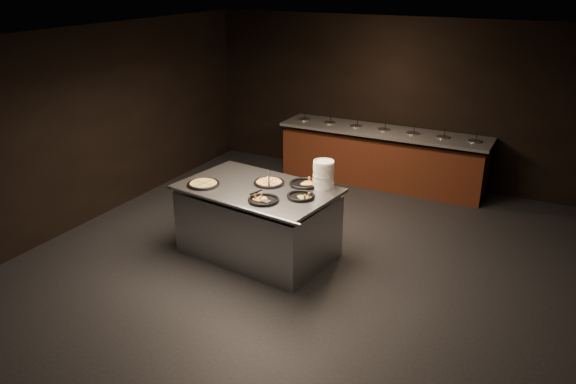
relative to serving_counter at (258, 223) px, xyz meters
name	(u,v)px	position (x,y,z in m)	size (l,w,h in m)	color
room	(292,165)	(0.62, -0.22, 0.99)	(7.02, 8.02, 2.92)	black
salad_bar	(381,161)	(0.62, 3.34, -0.03)	(3.70, 0.83, 1.18)	#552014
serving_counter	(258,223)	(0.00, 0.00, 0.00)	(2.17, 1.55, 0.97)	#B9BCC1
plate_stack	(324,174)	(0.77, 0.39, 0.69)	(0.27, 0.27, 0.36)	white
pan_veggie_whole	(203,184)	(-0.67, -0.26, 0.53)	(0.43, 0.43, 0.04)	black
pan_cheese_whole	(269,182)	(0.07, 0.18, 0.53)	(0.41, 0.41, 0.04)	black
pan_cheese_slices_a	(304,184)	(0.51, 0.36, 0.53)	(0.40, 0.40, 0.04)	black
pan_cheese_slices_b	(264,200)	(0.30, -0.37, 0.53)	(0.39, 0.39, 0.04)	black
pan_veggie_slices	(301,196)	(0.66, -0.05, 0.53)	(0.36, 0.36, 0.04)	black
server_left	(268,179)	(0.08, 0.15, 0.59)	(0.24, 0.29, 0.17)	#B9BCC1
server_right	(259,195)	(0.24, -0.38, 0.58)	(0.31, 0.10, 0.15)	#B9BCC1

